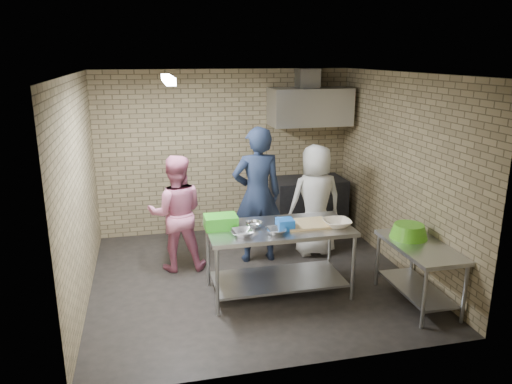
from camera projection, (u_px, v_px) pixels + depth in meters
floor at (252, 278)px, 6.62m from camera, size 4.20×4.20×0.00m
ceiling at (252, 73)px, 5.89m from camera, size 4.20×4.20×0.00m
back_wall at (226, 152)px, 8.13m from camera, size 4.20×0.06×2.70m
front_wall at (301, 236)px, 4.38m from camera, size 4.20×0.06×2.70m
left_wall at (79, 192)px, 5.80m from camera, size 0.06×4.00×2.70m
right_wall at (401, 173)px, 6.71m from camera, size 0.06×4.00×2.70m
prep_table at (278, 260)px, 6.11m from camera, size 1.77×0.88×0.88m
side_counter at (418, 274)px, 5.88m from camera, size 0.60×1.20×0.75m
stove at (308, 204)px, 8.34m from camera, size 1.20×0.70×0.90m
range_hood at (310, 107)px, 7.94m from camera, size 1.30×0.60×0.60m
hood_duct at (308, 78)px, 7.96m from camera, size 0.35×0.30×0.30m
wall_shelf at (323, 116)px, 8.23m from camera, size 0.80×0.20×0.04m
fluorescent_fixture at (168, 79)px, 5.69m from camera, size 0.10×1.25×0.08m
green_crate at (221, 222)px, 5.93m from camera, size 0.39×0.29×0.16m
blue_tub at (285, 224)px, 5.89m from camera, size 0.20×0.20×0.13m
cutting_board at (306, 224)px, 6.04m from camera, size 0.54×0.41×0.03m
mixing_bowl_a at (242, 233)px, 5.68m from camera, size 0.28×0.28×0.07m
mixing_bowl_b at (254, 225)px, 5.96m from camera, size 0.22×0.22×0.07m
mixing_bowl_c at (276, 231)px, 5.75m from camera, size 0.26×0.26×0.06m
ceramic_bowl at (337, 223)px, 5.99m from camera, size 0.35×0.35×0.08m
green_basin at (409, 231)px, 5.99m from camera, size 0.46×0.46×0.17m
bottle_green at (331, 110)px, 8.24m from camera, size 0.06×0.06×0.15m
man_navy at (257, 195)px, 6.97m from camera, size 0.73×0.48×1.97m
woman_pink at (176, 213)px, 6.72m from camera, size 0.83×0.67×1.62m
woman_white at (315, 200)px, 7.24m from camera, size 0.84×0.57×1.67m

